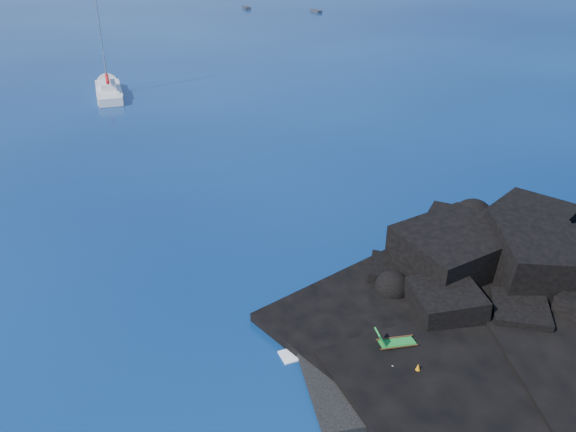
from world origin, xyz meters
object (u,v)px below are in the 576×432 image
at_px(sunbather, 383,371).
at_px(distant_boat_a, 247,9).
at_px(deck_chair, 397,338).
at_px(distant_boat_b, 316,12).
at_px(marker_cone, 418,370).
at_px(sailboat, 109,96).

height_order(sunbather, distant_boat_a, sunbather).
distance_m(deck_chair, distant_boat_b, 121.91).
xyz_separation_m(marker_cone, distant_boat_b, (38.40, 117.40, -0.64)).
bearing_deg(distant_boat_a, sailboat, -112.19).
bearing_deg(marker_cone, sunbather, 161.44).
bearing_deg(distant_boat_a, distant_boat_b, -37.65).
distance_m(sailboat, distant_boat_a, 85.02).
height_order(sailboat, distant_boat_b, sailboat).
relative_size(deck_chair, sunbather, 0.95).
bearing_deg(sunbather, distant_boat_a, 69.67).
distance_m(marker_cone, distant_boat_b, 123.52).
xyz_separation_m(sailboat, distant_boat_a, (35.06, 77.45, 0.00)).
xyz_separation_m(sunbather, marker_cone, (1.33, -0.45, 0.11)).
distance_m(sunbather, marker_cone, 1.40).
bearing_deg(sunbather, marker_cone, -27.67).
distance_m(sailboat, distant_boat_b, 82.05).
distance_m(sailboat, marker_cone, 52.88).
xyz_separation_m(sailboat, distant_boat_b, (49.22, 65.64, 0.00)).
relative_size(sunbather, distant_boat_a, 0.42).
height_order(deck_chair, distant_boat_a, deck_chair).
distance_m(sailboat, deck_chair, 51.19).
bearing_deg(sunbather, deck_chair, 36.12).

